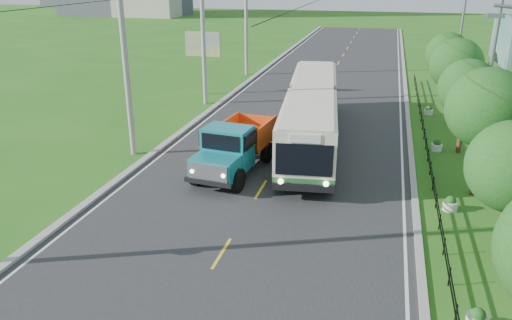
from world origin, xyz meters
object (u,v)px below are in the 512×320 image
at_px(billboard_left, 203,48).
at_px(planter_mid, 437,146).
at_px(pole_far, 247,23).
at_px(bus, 312,110).
at_px(tree_fourth, 468,91).
at_px(pole_near, 126,65).
at_px(billboard_right, 501,46).
at_px(dump_truck, 235,144).
at_px(tree_back, 448,56).
at_px(streetlight_far, 458,37).
at_px(planter_near, 450,204).
at_px(tree_third, 487,112).
at_px(tree_fifth, 457,67).
at_px(planter_far, 429,111).
at_px(pole_mid, 204,38).
at_px(planter_front, 477,319).
at_px(streetlight_mid, 487,69).

bearing_deg(billboard_left, planter_mid, -28.92).
xyz_separation_m(planter_mid, billboard_left, (-18.10, 10.00, 3.58)).
height_order(pole_far, bus, pole_far).
relative_size(tree_fourth, billboard_left, 1.04).
height_order(pole_near, planter_mid, pole_near).
relative_size(billboard_right, dump_truck, 1.10).
bearing_deg(tree_back, streetlight_far, 67.08).
height_order(pole_far, planter_near, pole_far).
height_order(tree_back, planter_mid, tree_back).
distance_m(tree_third, tree_back, 18.00).
height_order(streetlight_far, billboard_right, streetlight_far).
distance_m(tree_fifth, planter_near, 14.64).
bearing_deg(planter_far, tree_fifth, -55.95).
bearing_deg(bus, planter_far, 41.80).
xyz_separation_m(planter_mid, bus, (-7.40, -0.32, 1.75)).
xyz_separation_m(pole_mid, tree_back, (18.12, 5.14, -1.44)).
relative_size(pole_far, planter_mid, 14.93).
distance_m(planter_mid, billboard_left, 20.99).
bearing_deg(planter_mid, pole_near, -163.48).
bearing_deg(pole_far, pole_mid, -90.00).
bearing_deg(dump_truck, planter_near, -3.93).
bearing_deg(streetlight_far, bus, -123.39).
distance_m(tree_fifth, billboard_right, 2.87).
distance_m(tree_fourth, bus, 8.80).
xyz_separation_m(pole_near, tree_fifth, (18.12, 11.14, -1.24)).
bearing_deg(bus, tree_fourth, -3.53).
distance_m(tree_fifth, dump_truck, 17.14).
xyz_separation_m(pole_near, tree_fourth, (18.12, 5.14, -1.51)).
bearing_deg(planter_near, billboard_left, 135.16).
xyz_separation_m(pole_far, tree_third, (18.12, -24.86, -1.11)).
xyz_separation_m(planter_near, planter_far, (0.00, 16.00, 0.00)).
bearing_deg(pole_near, pole_far, 90.00).
distance_m(planter_front, billboard_right, 22.88).
bearing_deg(bus, streetlight_far, 50.05).
relative_size(tree_third, planter_mid, 8.96).
bearing_deg(pole_far, billboard_right, -32.30).
height_order(tree_back, streetlight_mid, streetlight_mid).
relative_size(pole_mid, billboard_right, 1.37).
relative_size(streetlight_far, planter_far, 13.54).
bearing_deg(streetlight_far, billboard_right, -78.29).
relative_size(tree_fourth, planter_front, 8.06).
bearing_deg(pole_far, planter_far, -33.12).
height_order(billboard_left, bus, billboard_left).
relative_size(planter_front, planter_far, 1.00).
distance_m(planter_near, planter_mid, 8.00).
xyz_separation_m(billboard_left, dump_truck, (7.64, -16.14, -2.34)).
height_order(pole_far, tree_third, pole_far).
xyz_separation_m(streetlight_mid, planter_far, (-2.04, 8.00, -4.62)).
xyz_separation_m(billboard_left, bus, (10.70, -10.32, -1.84)).
bearing_deg(planter_near, pole_far, 121.99).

